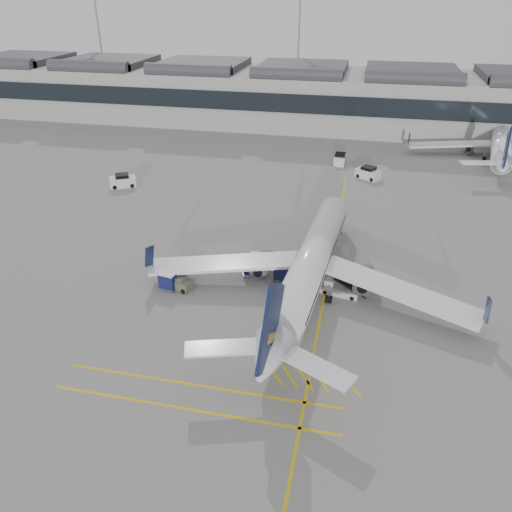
% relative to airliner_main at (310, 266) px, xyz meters
% --- Properties ---
extents(ground, '(220.00, 220.00, 0.00)m').
position_rel_airliner_main_xyz_m(ground, '(-8.36, -5.51, -2.82)').
color(ground, gray).
rests_on(ground, ground).
extents(terminal, '(200.00, 20.45, 12.40)m').
position_rel_airliner_main_xyz_m(terminal, '(-8.36, 66.42, 3.32)').
color(terminal, '#9E9E99').
rests_on(terminal, ground).
extents(light_masts, '(113.00, 0.60, 25.45)m').
position_rel_airliner_main_xyz_m(light_masts, '(-10.03, 80.49, 11.67)').
color(light_masts, slate).
rests_on(light_masts, ground).
extents(apron_markings, '(0.25, 60.00, 0.01)m').
position_rel_airliner_main_xyz_m(apron_markings, '(1.64, 4.49, -2.81)').
color(apron_markings, gold).
rests_on(apron_markings, ground).
extents(airliner_main, '(32.91, 36.08, 9.59)m').
position_rel_airliner_main_xyz_m(airliner_main, '(0.00, 0.00, 0.00)').
color(airliner_main, silver).
rests_on(airliner_main, ground).
extents(airliner_far, '(30.72, 33.84, 9.07)m').
position_rel_airliner_main_xyz_m(airliner_far, '(27.07, 49.62, -0.15)').
color(airliner_far, silver).
rests_on(airliner_far, ground).
extents(belt_loader, '(4.71, 2.18, 1.87)m').
position_rel_airliner_main_xyz_m(belt_loader, '(3.02, -0.01, -2.27)').
color(belt_loader, beige).
rests_on(belt_loader, ground).
extents(baggage_cart_a, '(2.19, 1.93, 2.02)m').
position_rel_airliner_main_xyz_m(baggage_cart_a, '(-2.81, 1.30, -1.74)').
color(baggage_cart_a, gray).
rests_on(baggage_cart_a, ground).
extents(baggage_cart_b, '(2.22, 2.01, 1.94)m').
position_rel_airliner_main_xyz_m(baggage_cart_b, '(-6.43, 1.77, -1.78)').
color(baggage_cart_b, gray).
rests_on(baggage_cart_b, ground).
extents(baggage_cart_c, '(1.52, 1.25, 1.59)m').
position_rel_airliner_main_xyz_m(baggage_cart_c, '(-6.24, 3.38, -1.96)').
color(baggage_cart_c, gray).
rests_on(baggage_cart_c, ground).
extents(baggage_cart_d, '(2.03, 1.78, 1.89)m').
position_rel_airliner_main_xyz_m(baggage_cart_d, '(-13.93, -2.82, -1.81)').
color(baggage_cart_d, gray).
rests_on(baggage_cart_d, ground).
extents(ramp_agent_a, '(0.86, 0.83, 1.99)m').
position_rel_airliner_main_xyz_m(ramp_agent_a, '(-5.47, 1.46, -1.82)').
color(ramp_agent_a, orange).
rests_on(ramp_agent_a, ground).
extents(ramp_agent_b, '(1.11, 1.05, 1.82)m').
position_rel_airliner_main_xyz_m(ramp_agent_b, '(-2.69, -2.49, -1.91)').
color(ramp_agent_b, '#E23F0B').
rests_on(ramp_agent_b, ground).
extents(pushback_tug, '(2.78, 2.15, 1.37)m').
position_rel_airliner_main_xyz_m(pushback_tug, '(-12.84, -2.55, -2.21)').
color(pushback_tug, '#5D5D4F').
rests_on(pushback_tug, ground).
extents(safety_cone_nose, '(0.40, 0.40, 0.56)m').
position_rel_airliner_main_xyz_m(safety_cone_nose, '(2.31, 13.71, -2.54)').
color(safety_cone_nose, '#F24C0A').
rests_on(safety_cone_nose, ground).
extents(safety_cone_engine, '(0.40, 0.40, 0.56)m').
position_rel_airliner_main_xyz_m(safety_cone_engine, '(9.05, -0.35, -2.54)').
color(safety_cone_engine, '#F24C0A').
rests_on(safety_cone_engine, ground).
extents(service_van_left, '(4.30, 3.58, 1.98)m').
position_rel_airliner_main_xyz_m(service_van_left, '(-31.37, 22.83, -1.93)').
color(service_van_left, silver).
rests_on(service_van_left, ground).
extents(service_van_mid, '(1.92, 3.66, 1.85)m').
position_rel_airliner_main_xyz_m(service_van_mid, '(0.11, 40.96, -1.99)').
color(service_van_mid, silver).
rests_on(service_van_mid, ground).
extents(service_van_right, '(4.21, 3.58, 1.94)m').
position_rel_airliner_main_xyz_m(service_van_right, '(4.98, 34.64, -1.95)').
color(service_van_right, silver).
rests_on(service_van_right, ground).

